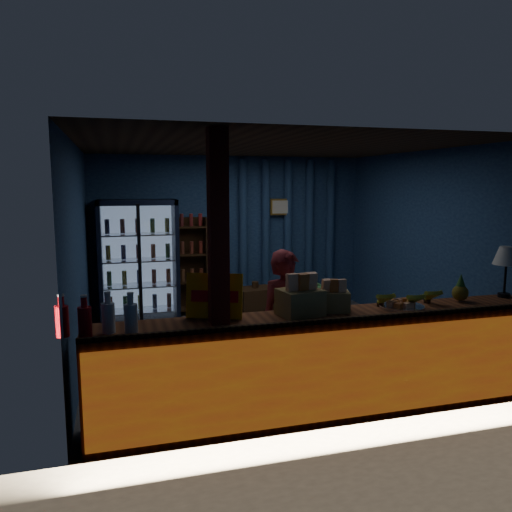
{
  "coord_description": "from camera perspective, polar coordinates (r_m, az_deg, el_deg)",
  "views": [
    {
      "loc": [
        -1.88,
        -6.0,
        2.13
      ],
      "look_at": [
        -0.24,
        -0.2,
        1.26
      ],
      "focal_mm": 35.0,
      "sensor_mm": 36.0,
      "label": 1
    }
  ],
  "objects": [
    {
      "name": "pastry_tray",
      "position": [
        5.05,
        16.34,
        -5.41
      ],
      "size": [
        0.43,
        0.43,
        0.07
      ],
      "color": "silver",
      "rests_on": "counter"
    },
    {
      "name": "pineapple",
      "position": [
        5.48,
        22.32,
        -3.65
      ],
      "size": [
        0.16,
        0.16,
        0.28
      ],
      "color": "olive",
      "rests_on": "counter"
    },
    {
      "name": "bottle_shelf",
      "position": [
        8.26,
        -7.38,
        -1.2
      ],
      "size": [
        0.5,
        0.28,
        1.6
      ],
      "color": "#3D2913",
      "rests_on": "ground"
    },
    {
      "name": "table_lamp",
      "position": [
        5.84,
        26.72,
        -0.18
      ],
      "size": [
        0.28,
        0.28,
        0.54
      ],
      "color": "black",
      "rests_on": "counter"
    },
    {
      "name": "room_walls",
      "position": [
        6.32,
        1.58,
        3.07
      ],
      "size": [
        4.6,
        4.6,
        4.6
      ],
      "color": "navy",
      "rests_on": "ground"
    },
    {
      "name": "counter",
      "position": [
        4.8,
        8.51,
        -12.09
      ],
      "size": [
        4.4,
        0.57,
        0.99
      ],
      "color": "brown",
      "rests_on": "ground"
    },
    {
      "name": "curtain_folds",
      "position": [
        8.68,
        3.65,
        2.68
      ],
      "size": [
        1.74,
        0.14,
        2.5
      ],
      "color": "navy",
      "rests_on": "room_walls"
    },
    {
      "name": "snack_box_left",
      "position": [
        4.56,
        5.07,
        -5.07
      ],
      "size": [
        0.42,
        0.37,
        0.39
      ],
      "color": "olive",
      "rests_on": "counter"
    },
    {
      "name": "ground",
      "position": [
        6.64,
        1.52,
        -10.53
      ],
      "size": [
        4.6,
        4.6,
        0.0
      ],
      "primitive_type": "plane",
      "color": "#515154",
      "rests_on": "ground"
    },
    {
      "name": "shopkeeper",
      "position": [
        5.05,
        3.46,
        -7.75
      ],
      "size": [
        0.57,
        0.39,
        1.49
      ],
      "primitive_type": "imported",
      "rotation": [
        0.0,
        0.0,
        0.06
      ],
      "color": "maroon",
      "rests_on": "ground"
    },
    {
      "name": "yellow_sign",
      "position": [
        4.45,
        -4.79,
        -4.57
      ],
      "size": [
        0.5,
        0.29,
        0.4
      ],
      "color": "#F4AB0C",
      "rests_on": "counter"
    },
    {
      "name": "green_chair",
      "position": [
        8.19,
        5.53,
        -5.0
      ],
      "size": [
        0.59,
        0.6,
        0.54
      ],
      "primitive_type": "imported",
      "rotation": [
        0.0,
        0.0,
        3.17
      ],
      "color": "#50A050",
      "rests_on": "ground"
    },
    {
      "name": "banana_bunches",
      "position": [
        5.11,
        17.02,
        -4.61
      ],
      "size": [
        0.76,
        0.3,
        0.17
      ],
      "color": "gold",
      "rests_on": "counter"
    },
    {
      "name": "soda_bottles",
      "position": [
        4.15,
        -17.74,
        -6.81
      ],
      "size": [
        0.63,
        0.18,
        0.34
      ],
      "color": "red",
      "rests_on": "counter"
    },
    {
      "name": "beverage_cooler",
      "position": [
        8.02,
        -13.27,
        -0.62
      ],
      "size": [
        1.2,
        0.62,
        1.9
      ],
      "color": "black",
      "rests_on": "ground"
    },
    {
      "name": "side_table",
      "position": [
        7.9,
        -0.09,
        -5.49
      ],
      "size": [
        0.63,
        0.5,
        0.62
      ],
      "color": "#3D2913",
      "rests_on": "ground"
    },
    {
      "name": "support_post",
      "position": [
        4.27,
        -4.28,
        -3.09
      ],
      "size": [
        0.16,
        0.16,
        2.6
      ],
      "primitive_type": "cube",
      "color": "maroon",
      "rests_on": "ground"
    },
    {
      "name": "framed_picture",
      "position": [
        8.56,
        2.83,
        5.63
      ],
      "size": [
        0.36,
        0.04,
        0.28
      ],
      "color": "gold",
      "rests_on": "room_walls"
    },
    {
      "name": "snack_box_centre",
      "position": [
        4.77,
        8.82,
        -4.92
      ],
      "size": [
        0.35,
        0.31,
        0.31
      ],
      "color": "olive",
      "rests_on": "counter"
    }
  ]
}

